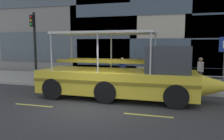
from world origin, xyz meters
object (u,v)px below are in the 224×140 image
object	(u,v)px
duck_tour_boat	(128,77)
pedestrian_near_bow	(200,69)
traffic_light_pole	(34,40)
pedestrian_mid_left	(122,68)

from	to	relation	value
duck_tour_boat	pedestrian_near_bow	world-z (taller)	duck_tour_boat
traffic_light_pole	pedestrian_mid_left	bearing A→B (deg)	8.48
duck_tour_boat	pedestrian_mid_left	bearing A→B (deg)	107.65
traffic_light_pole	pedestrian_near_bow	size ratio (longest dim) A/B	2.69
pedestrian_near_bow	duck_tour_boat	bearing A→B (deg)	-135.01
pedestrian_near_bow	pedestrian_mid_left	size ratio (longest dim) A/B	1.03
pedestrian_mid_left	duck_tour_boat	bearing A→B (deg)	-72.35
pedestrian_near_bow	pedestrian_mid_left	distance (m)	4.55
duck_tour_boat	pedestrian_mid_left	xyz separation A→B (m)	(-0.96, 3.01, 0.08)
traffic_light_pole	duck_tour_boat	world-z (taller)	traffic_light_pole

